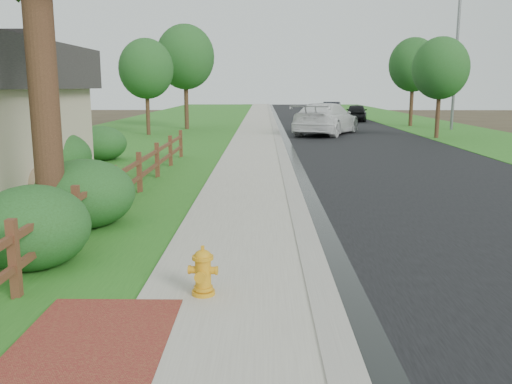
{
  "coord_description": "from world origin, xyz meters",
  "views": [
    {
      "loc": [
        -0.39,
        -6.25,
        2.75
      ],
      "look_at": [
        -0.52,
        3.7,
        0.82
      ],
      "focal_mm": 38.0,
      "sensor_mm": 36.0,
      "label": 1
    }
  ],
  "objects_px": {
    "ranch_fence": "(128,178)",
    "fire_hydrant": "(203,272)",
    "dark_car_mid": "(356,112)",
    "white_suv": "(326,119)",
    "streetlight": "(454,46)"
  },
  "relations": [
    {
      "from": "dark_car_mid",
      "to": "streetlight",
      "type": "height_order",
      "value": "streetlight"
    },
    {
      "from": "fire_hydrant",
      "to": "dark_car_mid",
      "type": "height_order",
      "value": "dark_car_mid"
    },
    {
      "from": "ranch_fence",
      "to": "dark_car_mid",
      "type": "bearing_deg",
      "value": 71.26
    },
    {
      "from": "white_suv",
      "to": "dark_car_mid",
      "type": "bearing_deg",
      "value": -83.28
    },
    {
      "from": "ranch_fence",
      "to": "dark_car_mid",
      "type": "distance_m",
      "value": 33.62
    },
    {
      "from": "ranch_fence",
      "to": "streetlight",
      "type": "distance_m",
      "value": 27.65
    },
    {
      "from": "dark_car_mid",
      "to": "fire_hydrant",
      "type": "bearing_deg",
      "value": 88.78
    },
    {
      "from": "fire_hydrant",
      "to": "white_suv",
      "type": "bearing_deg",
      "value": 79.95
    },
    {
      "from": "ranch_fence",
      "to": "dark_car_mid",
      "type": "xyz_separation_m",
      "value": [
        10.8,
        31.84,
        0.09
      ]
    },
    {
      "from": "ranch_fence",
      "to": "fire_hydrant",
      "type": "relative_size",
      "value": 25.78
    },
    {
      "from": "dark_car_mid",
      "to": "ranch_fence",
      "type": "bearing_deg",
      "value": 82.5
    },
    {
      "from": "ranch_fence",
      "to": "fire_hydrant",
      "type": "height_order",
      "value": "ranch_fence"
    },
    {
      "from": "fire_hydrant",
      "to": "dark_car_mid",
      "type": "bearing_deg",
      "value": 77.54
    },
    {
      "from": "ranch_fence",
      "to": "streetlight",
      "type": "bearing_deg",
      "value": 56.03
    },
    {
      "from": "ranch_fence",
      "to": "white_suv",
      "type": "distance_m",
      "value": 20.28
    }
  ]
}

